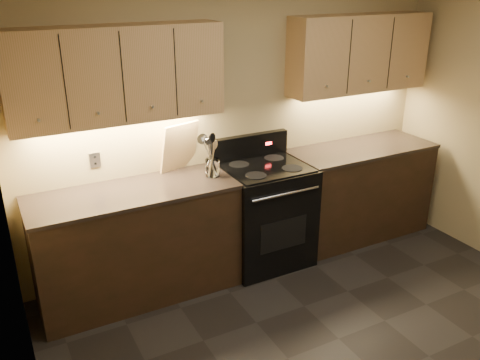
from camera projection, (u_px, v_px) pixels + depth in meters
The scene contains 15 objects.
wall_back at pixel (240, 118), 4.51m from camera, with size 4.00×0.04×2.60m, color tan.
wall_left at pixel (30, 297), 2.01m from camera, with size 0.04×4.00×2.60m, color tan.
counter_left at pixel (137, 243), 4.10m from camera, with size 1.62×0.62×0.93m.
counter_right at pixel (358, 191), 5.09m from camera, with size 1.46×0.62×0.93m.
stove at pixel (264, 213), 4.59m from camera, with size 0.76×0.68×1.14m.
upper_cab_left at pixel (117, 75), 3.72m from camera, with size 1.60×0.30×0.70m, color tan.
upper_cab_right at pixel (360, 53), 4.71m from camera, with size 1.44×0.30×0.70m, color tan.
outlet_plate at pixel (95, 160), 4.01m from camera, with size 0.09×0.01×0.12m, color #B2B5BA.
utensil_crock at pixel (213, 168), 4.19m from camera, with size 0.13×0.13×0.15m.
cutting_board at pixel (180, 147), 4.26m from camera, with size 0.34×0.02×0.43m, color tan.
wooden_spoon at pixel (209, 159), 4.14m from camera, with size 0.06×0.06×0.29m, color tan, non-canonical shape.
black_spoon at pixel (211, 153), 4.16m from camera, with size 0.06×0.06×0.35m, color black, non-canonical shape.
black_turner at pixel (215, 156), 4.15m from camera, with size 0.08×0.08×0.32m, color black, non-canonical shape.
steel_spatula at pixel (214, 154), 4.17m from camera, with size 0.08×0.08×0.34m, color silver, non-canonical shape.
steel_skimmer at pixel (215, 155), 4.14m from camera, with size 0.09×0.09×0.34m, color silver, non-canonical shape.
Camera 1 is at (-2.05, -1.88, 2.48)m, focal length 38.00 mm.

